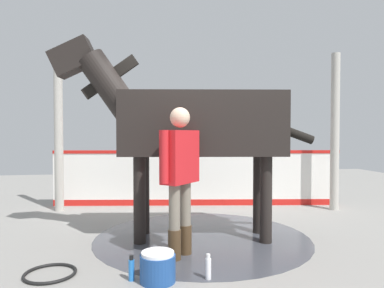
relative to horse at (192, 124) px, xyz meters
name	(u,v)px	position (x,y,z in m)	size (l,w,h in m)	color
ground_plane	(205,234)	(0.18, -0.22, -1.58)	(16.00, 16.00, 0.02)	gray
wet_patch	(202,237)	(-0.02, -0.14, -1.57)	(2.95, 2.95, 0.00)	#42444C
barrier_wall	(197,180)	(2.16, -0.47, -1.06)	(0.94, 5.64, 1.10)	white
roof_post_near	(59,132)	(2.08, 2.14, -0.10)	(0.16, 0.16, 2.93)	#B7B2A8
roof_post_far	(335,132)	(1.31, -2.94, -0.10)	(0.16, 0.16, 2.93)	#B7B2A8
horse	(192,124)	(0.00, 0.00, 0.00)	(1.16, 3.59, 2.74)	black
handler	(180,170)	(-0.71, 0.26, -0.56)	(0.54, 0.50, 1.74)	#47331E
wash_bucket	(158,267)	(-1.37, 0.57, -1.42)	(0.35, 0.35, 0.29)	#1E478C
bottle_shampoo	(208,268)	(-1.40, 0.08, -1.45)	(0.06, 0.06, 0.25)	white
bottle_spray	(131,269)	(-1.30, 0.82, -1.45)	(0.06, 0.06, 0.25)	blue
hose_coil	(50,273)	(-1.02, 1.64, -1.55)	(0.53, 0.53, 0.03)	black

